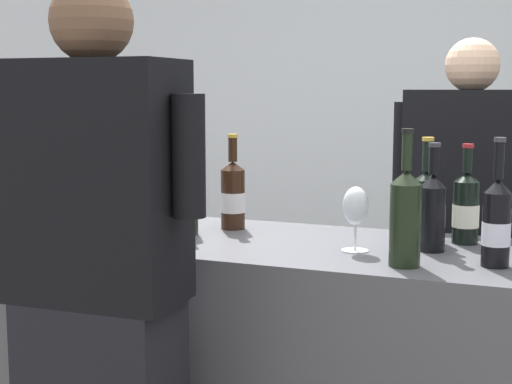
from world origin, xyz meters
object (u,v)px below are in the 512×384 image
wine_bottle_8 (466,208)px  wine_bottle_9 (155,197)px  wine_bottle_7 (433,209)px  wine_bottle_3 (405,215)px  wine_bottle_5 (185,200)px  wine_bottle_4 (79,189)px  wine_glass (356,208)px  person_server (465,266)px  ice_bucket (90,200)px  wine_bottle_0 (496,222)px  wine_bottle_2 (233,195)px  person_guest (100,324)px  wine_bottle_6 (426,205)px

wine_bottle_8 → wine_bottle_9: size_ratio=0.89×
wine_bottle_7 → wine_bottle_3: bearing=-99.8°
wine_bottle_5 → wine_bottle_9: wine_bottle_9 is taller
wine_bottle_4 → wine_glass: 1.07m
wine_bottle_8 → person_server: person_server is taller
wine_bottle_5 → wine_bottle_3: bearing=-13.7°
wine_bottle_4 → wine_bottle_7: 1.27m
wine_bottle_3 → person_server: (0.07, 0.81, -0.31)m
ice_bucket → person_server: (1.13, 0.69, -0.27)m
wine_bottle_8 → wine_bottle_4: bearing=-176.5°
wine_bottle_0 → wine_bottle_9: size_ratio=1.01×
wine_bottle_2 → wine_bottle_7: 0.69m
wine_bottle_0 → person_guest: person_guest is taller
wine_bottle_2 → person_guest: person_guest is taller
wine_bottle_6 → wine_bottle_7: bearing=-74.0°
wine_bottle_7 → wine_glass: (-0.21, -0.09, 0.00)m
wine_bottle_5 → person_guest: bearing=-85.1°
wine_bottle_4 → wine_bottle_5: size_ratio=0.98×
wine_bottle_5 → wine_bottle_9: 0.10m
person_server → person_guest: size_ratio=0.95×
wine_bottle_3 → person_guest: size_ratio=0.22×
wine_bottle_8 → ice_bucket: wine_bottle_8 is taller
wine_bottle_6 → wine_glass: bearing=-124.8°
wine_bottle_3 → person_guest: person_guest is taller
wine_bottle_2 → wine_bottle_4: bearing=-175.8°
wine_bottle_0 → wine_bottle_5: (-0.97, 0.10, -0.01)m
wine_bottle_9 → wine_bottle_2: bearing=40.6°
person_server → person_guest: (-0.77, -1.20, 0.04)m
wine_bottle_4 → wine_bottle_8: 1.35m
wine_bottle_7 → wine_bottle_2: bearing=170.5°
wine_bottle_5 → wine_bottle_7: size_ratio=1.02×
wine_bottle_6 → person_server: size_ratio=0.20×
wine_bottle_9 → person_server: size_ratio=0.21×
wine_bottle_5 → ice_bucket: bearing=-167.8°
wine_bottle_7 → ice_bucket: size_ratio=1.50×
wine_bottle_2 → person_server: (0.71, 0.48, -0.29)m
wine_bottle_4 → ice_bucket: bearing=-46.3°
wine_bottle_0 → wine_bottle_7: (-0.19, 0.13, 0.00)m
wine_bottle_0 → wine_bottle_3: size_ratio=0.94×
wine_bottle_3 → wine_bottle_8: wine_bottle_3 is taller
wine_bottle_8 → wine_glass: wine_bottle_8 is taller
ice_bucket → wine_bottle_8: bearing=12.3°
wine_bottle_3 → ice_bucket: bearing=173.9°
wine_bottle_8 → wine_bottle_5: bearing=-167.7°
wine_bottle_0 → wine_bottle_9: wine_bottle_0 is taller
wine_bottle_3 → person_server: bearing=85.0°
wine_bottle_9 → person_server: bearing=35.3°
wine_bottle_2 → person_guest: (-0.05, -0.72, -0.24)m
wine_bottle_7 → person_server: bearing=86.8°
wine_bottle_2 → person_server: bearing=33.7°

